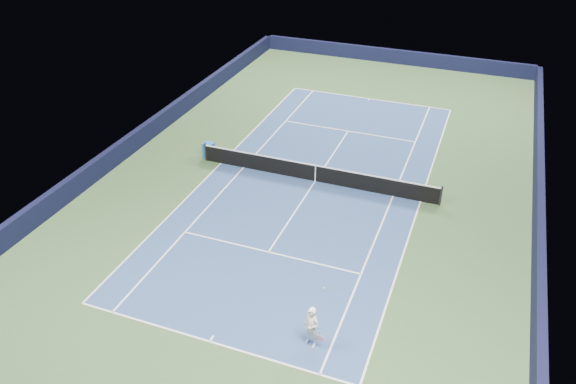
% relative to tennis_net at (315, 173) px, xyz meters
% --- Properties ---
extents(ground, '(40.00, 40.00, 0.00)m').
position_rel_tennis_net_xyz_m(ground, '(0.00, 0.00, -0.50)').
color(ground, '#324E2A').
rests_on(ground, ground).
extents(wall_far, '(22.00, 0.35, 1.10)m').
position_rel_tennis_net_xyz_m(wall_far, '(0.00, 19.82, 0.05)').
color(wall_far, black).
rests_on(wall_far, ground).
extents(wall_right, '(0.35, 40.00, 1.10)m').
position_rel_tennis_net_xyz_m(wall_right, '(10.82, 0.00, 0.05)').
color(wall_right, black).
rests_on(wall_right, ground).
extents(wall_left, '(0.35, 40.00, 1.10)m').
position_rel_tennis_net_xyz_m(wall_left, '(-10.82, 0.00, 0.05)').
color(wall_left, black).
rests_on(wall_left, ground).
extents(court_surface, '(10.97, 23.77, 0.01)m').
position_rel_tennis_net_xyz_m(court_surface, '(0.00, 0.00, -0.50)').
color(court_surface, navy).
rests_on(court_surface, ground).
extents(baseline_far, '(10.97, 0.08, 0.00)m').
position_rel_tennis_net_xyz_m(baseline_far, '(0.00, 11.88, -0.50)').
color(baseline_far, white).
rests_on(baseline_far, ground).
extents(baseline_near, '(10.97, 0.08, 0.00)m').
position_rel_tennis_net_xyz_m(baseline_near, '(0.00, -11.88, -0.50)').
color(baseline_near, white).
rests_on(baseline_near, ground).
extents(sideline_doubles_right, '(0.08, 23.77, 0.00)m').
position_rel_tennis_net_xyz_m(sideline_doubles_right, '(5.49, 0.00, -0.50)').
color(sideline_doubles_right, white).
rests_on(sideline_doubles_right, ground).
extents(sideline_doubles_left, '(0.08, 23.77, 0.00)m').
position_rel_tennis_net_xyz_m(sideline_doubles_left, '(-5.49, 0.00, -0.50)').
color(sideline_doubles_left, white).
rests_on(sideline_doubles_left, ground).
extents(sideline_singles_right, '(0.08, 23.77, 0.00)m').
position_rel_tennis_net_xyz_m(sideline_singles_right, '(4.12, 0.00, -0.50)').
color(sideline_singles_right, white).
rests_on(sideline_singles_right, ground).
extents(sideline_singles_left, '(0.08, 23.77, 0.00)m').
position_rel_tennis_net_xyz_m(sideline_singles_left, '(-4.12, 0.00, -0.50)').
color(sideline_singles_left, white).
rests_on(sideline_singles_left, ground).
extents(service_line_far, '(8.23, 0.08, 0.00)m').
position_rel_tennis_net_xyz_m(service_line_far, '(0.00, 6.40, -0.50)').
color(service_line_far, white).
rests_on(service_line_far, ground).
extents(service_line_near, '(8.23, 0.08, 0.00)m').
position_rel_tennis_net_xyz_m(service_line_near, '(0.00, -6.40, -0.50)').
color(service_line_near, white).
rests_on(service_line_near, ground).
extents(center_service_line, '(0.08, 12.80, 0.00)m').
position_rel_tennis_net_xyz_m(center_service_line, '(0.00, 0.00, -0.50)').
color(center_service_line, white).
rests_on(center_service_line, ground).
extents(center_mark_far, '(0.08, 0.30, 0.00)m').
position_rel_tennis_net_xyz_m(center_mark_far, '(0.00, 11.73, -0.50)').
color(center_mark_far, white).
rests_on(center_mark_far, ground).
extents(center_mark_near, '(0.08, 0.30, 0.00)m').
position_rel_tennis_net_xyz_m(center_mark_near, '(0.00, -11.73, -0.50)').
color(center_mark_near, white).
rests_on(center_mark_near, ground).
extents(tennis_net, '(12.90, 0.10, 1.07)m').
position_rel_tennis_net_xyz_m(tennis_net, '(0.00, 0.00, 0.00)').
color(tennis_net, black).
rests_on(tennis_net, ground).
extents(sponsor_cube, '(0.63, 0.55, 0.90)m').
position_rel_tennis_net_xyz_m(sponsor_cube, '(-6.40, 0.37, -0.06)').
color(sponsor_cube, '#1C5EAD').
rests_on(sponsor_cube, ground).
extents(tennis_player, '(0.82, 1.32, 1.85)m').
position_rel_tennis_net_xyz_m(tennis_player, '(3.41, -10.72, 0.33)').
color(tennis_player, white).
rests_on(tennis_player, ground).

